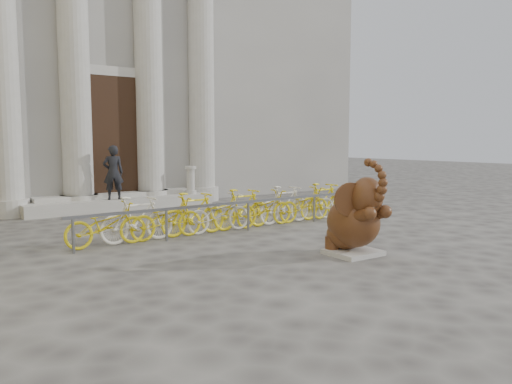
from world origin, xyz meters
TOP-DOWN VIEW (x-y plane):
  - ground at (0.00, 0.00)m, footprint 80.00×80.00m
  - classical_building at (0.00, 14.93)m, footprint 22.00×10.70m
  - entrance_steps at (0.00, 9.40)m, footprint 6.00×1.20m
  - elephant_statue at (1.15, 0.62)m, footprint 1.24×1.37m
  - bike_rack at (1.04, 4.19)m, footprint 8.70×0.53m
  - pedestrian at (-0.37, 9.05)m, footprint 0.69×0.54m
  - balustrade_post at (2.34, 9.10)m, footprint 0.38×0.38m

SIDE VIEW (x-z plane):
  - ground at x=0.00m, z-range 0.00..0.00m
  - entrance_steps at x=0.00m, z-range 0.00..0.36m
  - bike_rack at x=1.04m, z-range 0.00..1.00m
  - elephant_statue at x=1.15m, z-range -0.25..1.59m
  - balustrade_post at x=2.34m, z-range 0.32..1.26m
  - pedestrian at x=-0.37m, z-range 0.36..2.02m
  - classical_building at x=0.00m, z-range -0.02..11.98m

